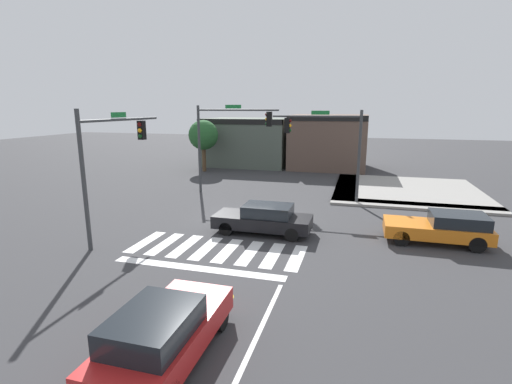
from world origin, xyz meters
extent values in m
plane|color=#353538|center=(0.00, 0.00, 0.00)|extent=(120.00, 120.00, 0.00)
cube|color=silver|center=(-3.42, -4.50, 0.00)|extent=(0.52, 2.76, 0.01)
cube|color=silver|center=(-2.44, -4.50, 0.00)|extent=(0.52, 2.76, 0.01)
cube|color=silver|center=(-1.47, -4.50, 0.00)|extent=(0.52, 2.76, 0.01)
cube|color=silver|center=(-0.49, -4.50, 0.00)|extent=(0.52, 2.76, 0.01)
cube|color=silver|center=(0.49, -4.50, 0.00)|extent=(0.52, 2.76, 0.01)
cube|color=silver|center=(1.47, -4.50, 0.00)|extent=(0.52, 2.76, 0.01)
cube|color=silver|center=(2.44, -4.50, 0.00)|extent=(0.52, 2.76, 0.01)
cube|color=silver|center=(3.42, -4.50, 0.00)|extent=(0.52, 2.76, 0.01)
cube|color=white|center=(0.00, -6.50, 0.00)|extent=(6.80, 0.50, 0.01)
cube|color=white|center=(0.00, -9.50, 0.00)|extent=(0.16, 2.00, 0.01)
cylinder|color=yellow|center=(1.53, -8.36, 0.00)|extent=(1.04, 1.04, 0.01)
cylinder|color=white|center=(1.30, -8.36, 0.01)|extent=(0.17, 0.17, 0.00)
cylinder|color=white|center=(1.76, -8.36, 0.01)|extent=(0.17, 0.17, 0.00)
cube|color=white|center=(1.53, -8.36, 0.01)|extent=(0.47, 0.04, 0.00)
cube|color=gray|center=(9.00, 5.20, 0.07)|extent=(10.00, 1.60, 0.15)
cube|color=gray|center=(4.80, 10.00, 0.07)|extent=(1.60, 10.00, 0.15)
cube|color=gray|center=(9.00, 10.00, 0.07)|extent=(10.00, 10.00, 0.15)
cube|color=#4C564C|center=(-5.74, 19.34, 2.40)|extent=(8.51, 6.67, 4.80)
cube|color=black|center=(-5.74, 16.20, 4.55)|extent=(8.51, 0.50, 0.50)
cube|color=brown|center=(2.54, 19.25, 2.60)|extent=(7.22, 6.49, 5.20)
cube|color=black|center=(2.54, 16.20, 4.95)|extent=(7.22, 0.50, 0.50)
cylinder|color=#383A3D|center=(-5.12, -5.98, 2.92)|extent=(0.18, 0.18, 5.84)
cylinder|color=#383A3D|center=(-5.12, -3.03, 5.33)|extent=(0.12, 5.90, 0.12)
cube|color=black|center=(-5.12, -1.53, 4.76)|extent=(0.32, 0.32, 0.95)
sphere|color=#470A0A|center=(-5.12, -1.70, 5.05)|extent=(0.22, 0.22, 0.22)
sphere|color=orange|center=(-5.12, -1.70, 4.76)|extent=(0.22, 0.22, 0.22)
sphere|color=#0C3814|center=(-5.12, -1.70, 4.46)|extent=(0.22, 0.22, 0.22)
cube|color=#197233|center=(-5.12, -3.33, 5.55)|extent=(0.03, 1.10, 0.24)
cylinder|color=#383A3D|center=(5.57, 5.04, 2.87)|extent=(0.18, 0.18, 5.75)
cylinder|color=#383A3D|center=(2.87, 5.04, 5.35)|extent=(5.39, 0.12, 0.12)
cube|color=black|center=(1.10, 5.04, 4.78)|extent=(0.32, 0.32, 0.95)
sphere|color=#470A0A|center=(1.27, 5.04, 5.07)|extent=(0.22, 0.22, 0.22)
sphere|color=orange|center=(1.27, 5.04, 4.78)|extent=(0.22, 0.22, 0.22)
sphere|color=#0C3814|center=(1.27, 5.04, 4.48)|extent=(0.22, 0.22, 0.22)
cube|color=#197233|center=(3.14, 5.04, 5.57)|extent=(1.10, 0.03, 0.24)
cylinder|color=#383A3D|center=(-5.21, 5.65, 3.01)|extent=(0.18, 0.18, 6.03)
cylinder|color=#383A3D|center=(-2.39, 5.65, 5.72)|extent=(5.63, 0.12, 0.12)
cube|color=black|center=(-0.21, 5.65, 5.14)|extent=(0.32, 0.32, 0.95)
sphere|color=#470A0A|center=(-0.38, 5.65, 5.44)|extent=(0.22, 0.22, 0.22)
sphere|color=orange|center=(-0.38, 5.65, 5.14)|extent=(0.22, 0.22, 0.22)
sphere|color=#0C3814|center=(-0.38, 5.65, 4.85)|extent=(0.22, 0.22, 0.22)
cube|color=#197233|center=(-2.67, 5.65, 5.94)|extent=(1.10, 0.03, 0.24)
cube|color=black|center=(1.32, -1.89, 0.58)|extent=(4.61, 1.80, 0.58)
cube|color=black|center=(1.58, -1.89, 1.14)|extent=(2.25, 1.58, 0.53)
cylinder|color=black|center=(-0.24, -2.68, 0.32)|extent=(0.64, 0.22, 0.64)
cylinder|color=black|center=(-0.24, -1.10, 0.32)|extent=(0.64, 0.22, 0.64)
cylinder|color=black|center=(2.89, -2.68, 0.32)|extent=(0.64, 0.22, 0.64)
cylinder|color=black|center=(2.89, -1.10, 0.32)|extent=(0.64, 0.22, 0.64)
cube|color=orange|center=(9.04, -1.08, 0.59)|extent=(4.35, 1.94, 0.56)
cube|color=black|center=(9.91, -1.08, 1.12)|extent=(2.24, 1.71, 0.52)
cylinder|color=black|center=(7.56, -1.94, 0.34)|extent=(0.69, 0.22, 0.69)
cylinder|color=black|center=(7.56, -0.22, 0.34)|extent=(0.69, 0.22, 0.69)
cylinder|color=black|center=(10.52, -1.94, 0.34)|extent=(0.69, 0.22, 0.69)
cylinder|color=black|center=(10.52, -0.22, 0.34)|extent=(0.69, 0.22, 0.69)
cube|color=red|center=(1.48, -11.46, 0.62)|extent=(1.81, 4.33, 0.63)
cube|color=black|center=(1.48, -11.99, 1.22)|extent=(1.59, 2.19, 0.58)
cylinder|color=black|center=(0.69, -9.98, 0.34)|extent=(0.22, 0.67, 0.67)
cylinder|color=black|center=(2.28, -9.98, 0.34)|extent=(0.22, 0.67, 0.67)
cylinder|color=black|center=(0.69, -12.93, 0.34)|extent=(0.22, 0.67, 0.67)
cylinder|color=#4C3823|center=(-8.50, 14.00, 1.40)|extent=(0.36, 0.36, 2.80)
sphere|color=#235628|center=(-8.50, 14.00, 3.40)|extent=(2.75, 2.75, 2.75)
camera|label=1|loc=(5.64, -18.52, 5.87)|focal=26.38mm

